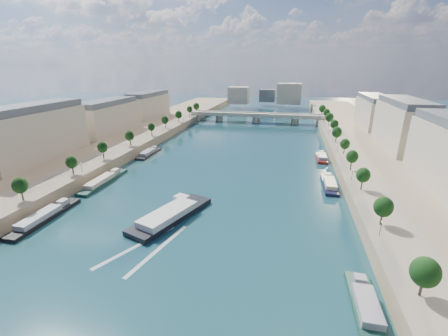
% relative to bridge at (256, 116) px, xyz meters
% --- Properties ---
extents(ground, '(700.00, 700.00, 0.00)m').
position_rel_bridge_xyz_m(ground, '(0.00, -123.58, -5.08)').
color(ground, '#0C2735').
rests_on(ground, ground).
extents(quay_left, '(44.00, 520.00, 5.00)m').
position_rel_bridge_xyz_m(quay_left, '(-72.00, -123.58, -2.58)').
color(quay_left, '#9E8460').
rests_on(quay_left, ground).
extents(quay_right, '(44.00, 520.00, 5.00)m').
position_rel_bridge_xyz_m(quay_right, '(72.00, -123.58, -2.58)').
color(quay_right, '#9E8460').
rests_on(quay_right, ground).
extents(pave_left, '(14.00, 520.00, 0.10)m').
position_rel_bridge_xyz_m(pave_left, '(-57.00, -123.58, -0.03)').
color(pave_left, gray).
rests_on(pave_left, quay_left).
extents(pave_right, '(14.00, 520.00, 0.10)m').
position_rel_bridge_xyz_m(pave_right, '(57.00, -123.58, -0.03)').
color(pave_right, gray).
rests_on(pave_right, quay_right).
extents(trees_left, '(4.80, 268.80, 8.26)m').
position_rel_bridge_xyz_m(trees_left, '(-55.00, -121.58, 5.39)').
color(trees_left, '#382B1E').
rests_on(trees_left, ground).
extents(trees_right, '(4.80, 268.80, 8.26)m').
position_rel_bridge_xyz_m(trees_right, '(55.00, -113.58, 5.39)').
color(trees_right, '#382B1E').
rests_on(trees_right, ground).
extents(lamps_left, '(0.36, 200.36, 4.28)m').
position_rel_bridge_xyz_m(lamps_left, '(-52.50, -133.58, 2.70)').
color(lamps_left, black).
rests_on(lamps_left, ground).
extents(lamps_right, '(0.36, 200.36, 4.28)m').
position_rel_bridge_xyz_m(lamps_right, '(52.50, -118.58, 2.70)').
color(lamps_right, black).
rests_on(lamps_right, ground).
extents(buildings_left, '(16.00, 226.00, 23.20)m').
position_rel_bridge_xyz_m(buildings_left, '(-85.00, -111.58, 11.37)').
color(buildings_left, '#BAAA8F').
rests_on(buildings_left, ground).
extents(buildings_right, '(16.00, 226.00, 23.20)m').
position_rel_bridge_xyz_m(buildings_right, '(85.00, -111.58, 11.37)').
color(buildings_right, '#BAAA8F').
rests_on(buildings_right, ground).
extents(skyline, '(79.00, 42.00, 22.00)m').
position_rel_bridge_xyz_m(skyline, '(3.19, 95.94, 9.57)').
color(skyline, '#BAAA8F').
rests_on(skyline, ground).
extents(bridge, '(112.00, 12.00, 8.15)m').
position_rel_bridge_xyz_m(bridge, '(0.00, 0.00, 0.00)').
color(bridge, '#C1B79E').
rests_on(bridge, ground).
extents(tour_barge, '(19.10, 32.63, 4.27)m').
position_rel_bridge_xyz_m(tour_barge, '(-6.78, -172.86, -3.83)').
color(tour_barge, black).
rests_on(tour_barge, ground).
extents(wake, '(16.26, 25.62, 0.04)m').
position_rel_bridge_xyz_m(wake, '(-6.78, -189.36, -5.06)').
color(wake, silver).
rests_on(wake, ground).
extents(moored_barges_left, '(5.00, 160.43, 3.60)m').
position_rel_bridge_xyz_m(moored_barges_left, '(-45.50, -180.32, -4.24)').
color(moored_barges_left, '#192437').
rests_on(moored_barges_left, ground).
extents(moored_barges_right, '(5.00, 159.66, 3.60)m').
position_rel_bridge_xyz_m(moored_barges_right, '(45.50, -171.04, -4.24)').
color(moored_barges_right, black).
rests_on(moored_barges_right, ground).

